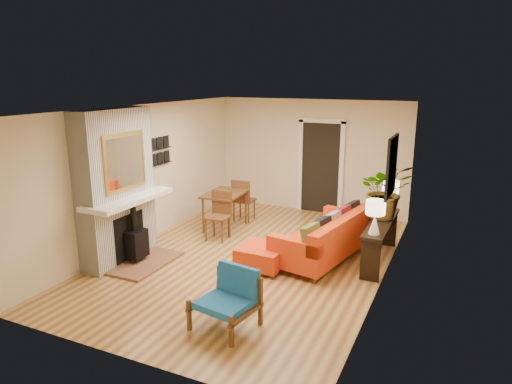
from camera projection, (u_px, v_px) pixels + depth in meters
room_shell at (329, 165)px, 9.79m from camera, size 6.50×6.50×6.50m
fireplace at (118, 190)px, 7.65m from camera, size 1.09×1.68×2.60m
sofa at (327, 238)px, 7.92m from camera, size 1.32×2.32×0.86m
ottoman at (263, 255)px, 7.57m from camera, size 0.75×0.75×0.37m
blue_chair at (230, 295)px, 5.79m from camera, size 0.82×0.80×0.75m
dining_table at (228, 200)px, 9.39m from camera, size 0.80×1.77×0.94m
console_table at (381, 230)px, 7.73m from camera, size 0.34×1.85×0.72m
lamp_near at (375, 213)px, 7.00m from camera, size 0.30×0.30×0.54m
lamp_far at (390, 192)px, 8.28m from camera, size 0.30×0.30×0.54m
houseplant at (385, 191)px, 7.77m from camera, size 1.11×1.05×0.97m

